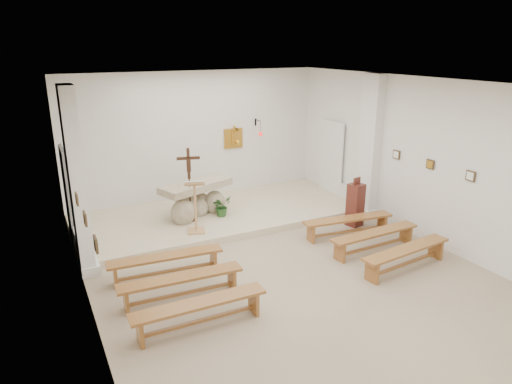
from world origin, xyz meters
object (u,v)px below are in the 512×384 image
lectern (195,206)px  bench_right_third (406,253)px  bench_left_third (200,308)px  bench_right_second (375,237)px  altar (196,202)px  bench_right_front (348,222)px  bench_left_front (166,261)px  bench_left_second (181,282)px  crucifix_stand (189,179)px  donation_pedestal (355,205)px

lectern → bench_right_third: (3.07, -3.23, -0.43)m
bench_left_third → bench_right_second: bearing=12.7°
altar → bench_right_front: 3.65m
altar → bench_left_front: bearing=-140.8°
bench_left_second → bench_right_third: 4.28m
altar → crucifix_stand: crucifix_stand is taller
altar → bench_right_second: 4.29m
crucifix_stand → donation_pedestal: size_ratio=1.47×
bench_left_second → bench_left_third: same height
crucifix_stand → bench_right_third: 5.00m
lectern → bench_left_second: 2.62m
crucifix_stand → bench_right_second: bearing=-31.4°
lectern → bench_right_third: 4.48m
bench_right_front → bench_right_second: same height
donation_pedestal → bench_left_second: donation_pedestal is taller
altar → bench_right_front: (2.71, -2.43, -0.17)m
lectern → bench_right_third: size_ratio=0.58×
bench_left_third → bench_right_third: size_ratio=0.99×
altar → bench_left_second: 3.64m
bench_right_front → altar: bearing=145.8°
bench_right_front → bench_left_third: 4.55m
bench_left_front → bench_left_third: same height
donation_pedestal → bench_right_second: size_ratio=0.56×
donation_pedestal → bench_right_front: (-0.56, -0.46, -0.19)m
lectern → bench_right_second: 3.88m
bench_left_front → bench_right_second: (4.18, -0.89, 0.00)m
lectern → donation_pedestal: lectern is taller
bench_right_third → crucifix_stand: bearing=120.8°
bench_left_second → bench_left_third: bearing=-86.6°
bench_right_second → bench_right_third: size_ratio=0.99×
crucifix_stand → bench_left_second: 3.41m
altar → bench_right_front: bearing=-61.4°
lectern → donation_pedestal: bearing=3.1°
bench_left_front → bench_left_third: (-0.00, -1.79, 0.00)m
bench_right_front → bench_left_second: bearing=-160.3°
altar → bench_left_third: size_ratio=0.90×
bench_right_front → bench_right_second: bearing=-82.3°
lectern → altar: bearing=88.4°
crucifix_stand → bench_left_third: (-1.24, -3.95, -0.83)m
lectern → bench_right_third: bearing=-28.1°
bench_right_front → bench_right_third: same height
bench_left_front → bench_left_second: bearing=-84.9°
donation_pedestal → bench_left_second: bearing=-176.6°
bench_right_second → bench_left_second: bearing=178.1°
lectern → bench_right_front: 3.42m
altar → bench_right_second: (2.71, -3.32, -0.17)m
bench_left_second → bench_right_second: bearing=3.4°
crucifix_stand → bench_right_second: 4.33m
altar → bench_left_front: 2.85m
crucifix_stand → bench_right_front: (2.94, -2.17, -0.83)m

